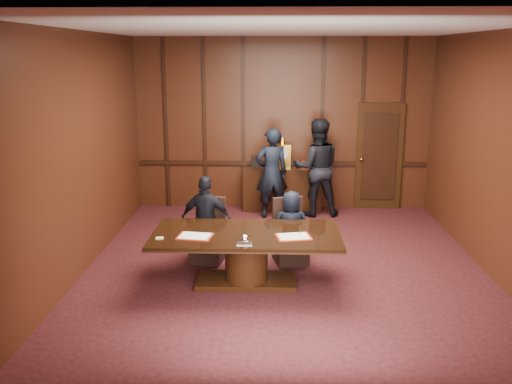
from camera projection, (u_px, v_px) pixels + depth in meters
room at (291, 156)px, 7.85m from camera, size 7.00×7.04×3.50m
sideboard at (282, 187)px, 11.19m from camera, size 1.60×0.45×1.54m
conference_table at (246, 250)px, 7.56m from camera, size 2.62×1.32×0.76m
folder_left at (195, 236)px, 7.33m from camera, size 0.50×0.39×0.02m
folder_right at (293, 237)px, 7.31m from camera, size 0.51×0.41×0.02m
inkstand at (245, 240)px, 7.05m from camera, size 0.20×0.14×0.12m
notepad at (160, 238)px, 7.26m from camera, size 0.11×0.08×0.01m
chair_left at (208, 243)px, 8.48m from camera, size 0.56×0.56×0.99m
chair_right at (290, 243)px, 8.44m from camera, size 0.58×0.58×0.99m
signatory_left at (207, 220)px, 8.31m from camera, size 0.85×0.45×1.38m
signatory_right at (291, 228)px, 8.30m from camera, size 0.57×0.38×1.15m
witness_left at (272, 173)px, 10.60m from camera, size 0.74×0.58×1.79m
witness_right at (317, 168)px, 10.72m from camera, size 1.00×0.80×1.94m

